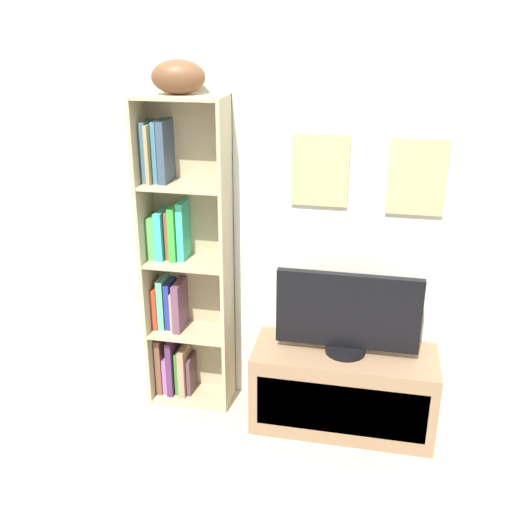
{
  "coord_description": "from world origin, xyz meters",
  "views": [
    {
      "loc": [
        0.42,
        -1.97,
        2.17
      ],
      "look_at": [
        -0.16,
        0.85,
        1.02
      ],
      "focal_mm": 41.51,
      "sensor_mm": 36.0,
      "label": 1
    }
  ],
  "objects_px": {
    "bookshelf": "(179,268)",
    "football": "(178,77)",
    "television": "(348,315)",
    "tv_stand": "(343,389)"
  },
  "relations": [
    {
      "from": "bookshelf",
      "to": "television",
      "type": "height_order",
      "value": "bookshelf"
    },
    {
      "from": "tv_stand",
      "to": "television",
      "type": "xyz_separation_m",
      "value": [
        0.0,
        0.0,
        0.47
      ]
    },
    {
      "from": "television",
      "to": "tv_stand",
      "type": "bearing_deg",
      "value": -90.0
    },
    {
      "from": "bookshelf",
      "to": "television",
      "type": "xyz_separation_m",
      "value": [
        0.97,
        -0.11,
        -0.15
      ]
    },
    {
      "from": "tv_stand",
      "to": "television",
      "type": "height_order",
      "value": "television"
    },
    {
      "from": "bookshelf",
      "to": "football",
      "type": "height_order",
      "value": "football"
    },
    {
      "from": "bookshelf",
      "to": "football",
      "type": "relative_size",
      "value": 6.63
    },
    {
      "from": "tv_stand",
      "to": "television",
      "type": "bearing_deg",
      "value": 90.0
    },
    {
      "from": "football",
      "to": "television",
      "type": "relative_size",
      "value": 0.36
    },
    {
      "from": "bookshelf",
      "to": "tv_stand",
      "type": "relative_size",
      "value": 1.81
    }
  ]
}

